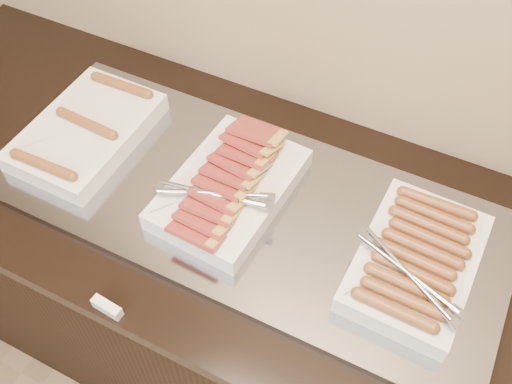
# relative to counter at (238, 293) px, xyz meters

# --- Properties ---
(counter) EXTENTS (2.06, 0.76, 0.90)m
(counter) POSITION_rel_counter_xyz_m (0.00, 0.00, 0.00)
(counter) COLOR black
(counter) RESTS_ON ground
(warming_tray) EXTENTS (1.20, 0.50, 0.02)m
(warming_tray) POSITION_rel_counter_xyz_m (0.03, 0.00, 0.46)
(warming_tray) COLOR gray
(warming_tray) RESTS_ON counter
(dish_left) EXTENTS (0.25, 0.37, 0.07)m
(dish_left) POSITION_rel_counter_xyz_m (-0.41, 0.00, 0.49)
(dish_left) COLOR silver
(dish_left) RESTS_ON warming_tray
(dish_center) EXTENTS (0.28, 0.38, 0.10)m
(dish_center) POSITION_rel_counter_xyz_m (-0.01, -0.00, 0.50)
(dish_center) COLOR silver
(dish_center) RESTS_ON warming_tray
(dish_right) EXTENTS (0.27, 0.35, 0.08)m
(dish_right) POSITION_rel_counter_xyz_m (0.43, -0.00, 0.50)
(dish_right) COLOR silver
(dish_right) RESTS_ON warming_tray
(label_holder) EXTENTS (0.07, 0.02, 0.03)m
(label_holder) POSITION_rel_counter_xyz_m (-0.10, -0.36, 0.46)
(label_holder) COLOR silver
(label_holder) RESTS_ON counter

